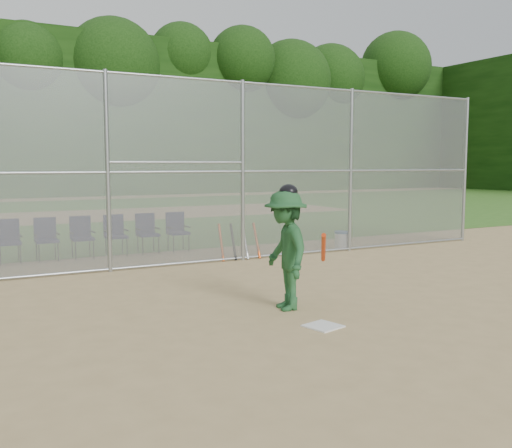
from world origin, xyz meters
name	(u,v)px	position (x,y,z in m)	size (l,w,h in m)	color
ground	(339,318)	(0.00, 0.00, 0.00)	(100.00, 100.00, 0.00)	tan
grass_strip	(81,216)	(0.00, 18.00, 0.01)	(100.00, 100.00, 0.00)	#33641E
dirt_patch_far	(81,216)	(0.00, 18.00, 0.01)	(24.00, 24.00, 0.00)	tan
backstop_fence	(201,168)	(0.00, 5.00, 2.07)	(16.09, 0.09, 4.00)	gray
treeline	(68,88)	(0.00, 20.00, 5.50)	(81.00, 60.00, 11.00)	black
home_plate	(323,326)	(-0.47, -0.27, 0.01)	(0.43, 0.43, 0.02)	silver
batter_at_plate	(286,249)	(-0.42, 0.78, 0.90)	(1.08, 1.36, 1.87)	#205129
water_cooler	(342,240)	(3.93, 5.23, 0.24)	(0.37, 0.37, 0.47)	white
spare_bats	(239,241)	(0.97, 5.12, 0.41)	(0.96, 0.38, 0.83)	#D84C14
chair_1	(9,242)	(-3.70, 6.97, 0.48)	(0.54, 0.52, 0.96)	#10103B
chair_2	(47,240)	(-2.92, 6.97, 0.48)	(0.54, 0.52, 0.96)	#10103B
chair_3	(82,237)	(-2.14, 6.97, 0.48)	(0.54, 0.52, 0.96)	#10103B
chair_4	(116,235)	(-1.36, 6.97, 0.48)	(0.54, 0.52, 0.96)	#10103B
chair_5	(148,234)	(-0.59, 6.97, 0.48)	(0.54, 0.52, 0.96)	#10103B
chair_6	(178,232)	(0.19, 6.97, 0.48)	(0.54, 0.52, 0.96)	#10103B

